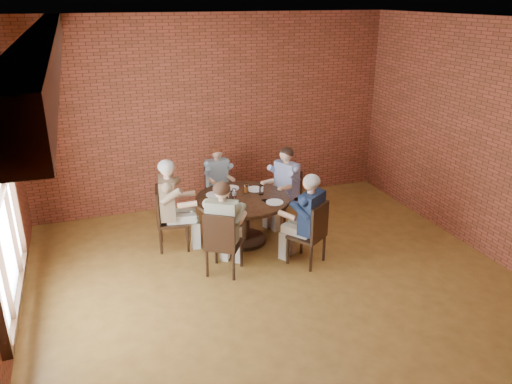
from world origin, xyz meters
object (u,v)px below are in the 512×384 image
object	(u,v)px
diner_d	(224,228)
diner_e	(307,220)
chair_a	(287,194)
chair_c	(166,216)
chair_b	(217,188)
smartphone	(266,201)
diner_b	(218,182)
chair_d	(222,242)
diner_a	(284,187)
dining_table	(243,211)
diner_c	(172,205)
chair_e	(312,232)

from	to	relation	value
diner_d	diner_e	bearing A→B (deg)	-152.85
chair_a	chair_c	bearing A→B (deg)	-108.59
chair_b	smartphone	world-z (taller)	chair_b
chair_b	diner_b	xyz separation A→B (m)	(0.01, -0.07, 0.13)
chair_d	diner_d	distance (m)	0.19
diner_a	diner_d	bearing A→B (deg)	-74.63
chair_b	chair_d	size ratio (longest dim) A/B	0.93
diner_b	chair_c	world-z (taller)	diner_b
chair_d	smartphone	size ratio (longest dim) A/B	6.75
chair_b	diner_d	xyz separation A→B (m)	(-0.45, -2.00, 0.20)
diner_d	chair_c	bearing A→B (deg)	-24.13
diner_a	diner_d	xyz separation A→B (m)	(-1.41, -1.21, 0.02)
dining_table	diner_a	distance (m)	0.97
diner_b	smartphone	world-z (taller)	diner_b
chair_a	diner_b	bearing A→B (deg)	-149.00
diner_b	diner_c	bearing A→B (deg)	-140.15
chair_b	chair_c	bearing A→B (deg)	-141.03
chair_b	smartphone	bearing A→B (deg)	-79.79
chair_b	diner_e	size ratio (longest dim) A/B	0.65
chair_b	diner_e	distance (m)	2.28
chair_a	diner_d	distance (m)	1.95
dining_table	chair_a	size ratio (longest dim) A/B	1.55
chair_b	chair_a	bearing A→B (deg)	-40.30
chair_c	diner_c	size ratio (longest dim) A/B	0.69
diner_a	chair_a	bearing A→B (deg)	90.00
dining_table	chair_d	xyz separation A→B (m)	(-0.59, -0.88, -0.01)
diner_d	diner_a	bearing A→B (deg)	-105.27
chair_b	diner_d	world-z (taller)	diner_d
chair_c	chair_e	world-z (taller)	chair_c
chair_a	chair_e	size ratio (longest dim) A/B	0.98
diner_b	chair_e	size ratio (longest dim) A/B	1.29
diner_a	chair_e	distance (m)	1.45
chair_c	smartphone	world-z (taller)	chair_c
dining_table	smartphone	bearing A→B (deg)	-42.48
dining_table	diner_d	xyz separation A→B (m)	(-0.54, -0.80, 0.16)
diner_e	chair_d	bearing A→B (deg)	-37.90
chair_b	chair_c	size ratio (longest dim) A/B	0.90
diner_a	chair_b	size ratio (longest dim) A/B	1.51
smartphone	diner_c	bearing A→B (deg)	145.92
diner_a	smartphone	xyz separation A→B (m)	(-0.58, -0.67, 0.09)
diner_c	diner_e	bearing A→B (deg)	-113.53
chair_c	smartphone	xyz separation A→B (m)	(1.45, -0.46, 0.23)
dining_table	smartphone	distance (m)	0.45
chair_a	smartphone	xyz separation A→B (m)	(-0.66, -0.71, 0.25)
dining_table	chair_c	xyz separation A→B (m)	(-1.16, 0.20, -0.00)
chair_c	diner_d	distance (m)	1.18
chair_c	chair_b	bearing A→B (deg)	-37.26
dining_table	diner_c	world-z (taller)	diner_c
chair_a	chair_b	xyz separation A→B (m)	(-1.03, 0.75, -0.02)
dining_table	diner_e	bearing A→B (deg)	-55.24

